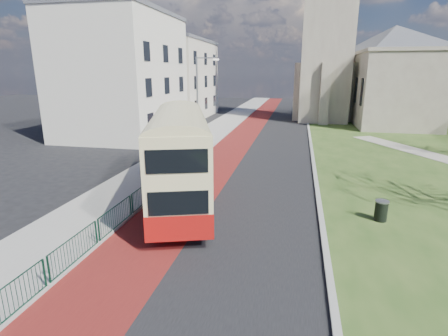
# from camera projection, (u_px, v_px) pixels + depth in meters

# --- Properties ---
(ground) EXTENTS (160.00, 160.00, 0.00)m
(ground) POSITION_uv_depth(u_px,v_px,m) (184.00, 229.00, 15.67)
(ground) COLOR black
(ground) RESTS_ON ground
(road_carriageway) EXTENTS (9.00, 120.00, 0.01)m
(road_carriageway) POSITION_uv_depth(u_px,v_px,m) (263.00, 144.00, 34.22)
(road_carriageway) COLOR black
(road_carriageway) RESTS_ON ground
(bus_lane) EXTENTS (3.40, 120.00, 0.01)m
(bus_lane) POSITION_uv_depth(u_px,v_px,m) (236.00, 143.00, 34.76)
(bus_lane) COLOR #591414
(bus_lane) RESTS_ON ground
(pavement_west) EXTENTS (4.00, 120.00, 0.12)m
(pavement_west) POSITION_uv_depth(u_px,v_px,m) (199.00, 141.00, 35.51)
(pavement_west) COLOR gray
(pavement_west) RESTS_ON ground
(kerb_west) EXTENTS (0.25, 120.00, 0.13)m
(kerb_west) POSITION_uv_depth(u_px,v_px,m) (218.00, 141.00, 35.11)
(kerb_west) COLOR #999993
(kerb_west) RESTS_ON ground
(kerb_east) EXTENTS (0.25, 80.00, 0.13)m
(kerb_east) POSITION_uv_depth(u_px,v_px,m) (310.00, 141.00, 35.17)
(kerb_east) COLOR #999993
(kerb_east) RESTS_ON ground
(pedestrian_railing) EXTENTS (0.07, 24.00, 1.12)m
(pedestrian_railing) POSITION_uv_depth(u_px,v_px,m) (156.00, 186.00, 19.88)
(pedestrian_railing) COLOR #0B3222
(pedestrian_railing) RESTS_ON ground
(gothic_church) EXTENTS (16.38, 18.00, 40.00)m
(gothic_church) POSITION_uv_depth(u_px,v_px,m) (365.00, 21.00, 45.47)
(gothic_church) COLOR gray
(gothic_church) RESTS_ON ground
(street_block_near) EXTENTS (10.30, 14.30, 13.00)m
(street_block_near) POSITION_uv_depth(u_px,v_px,m) (122.00, 75.00, 37.47)
(street_block_near) COLOR silver
(street_block_near) RESTS_ON ground
(street_block_far) EXTENTS (10.30, 16.30, 11.50)m
(street_block_far) POSITION_uv_depth(u_px,v_px,m) (174.00, 79.00, 52.75)
(street_block_far) COLOR beige
(street_block_far) RESTS_ON ground
(streetlamp) EXTENTS (2.13, 0.18, 8.00)m
(streetlamp) POSITION_uv_depth(u_px,v_px,m) (199.00, 97.00, 32.28)
(streetlamp) COLOR gray
(streetlamp) RESTS_ON pavement_west
(bus) EXTENTS (6.11, 11.71, 4.79)m
(bus) POSITION_uv_depth(u_px,v_px,m) (180.00, 153.00, 18.35)
(bus) COLOR #9A100E
(bus) RESTS_ON ground
(litter_bin) EXTENTS (0.67, 0.67, 1.00)m
(litter_bin) POSITION_uv_depth(u_px,v_px,m) (381.00, 211.00, 16.39)
(litter_bin) COLOR black
(litter_bin) RESTS_ON grass_green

